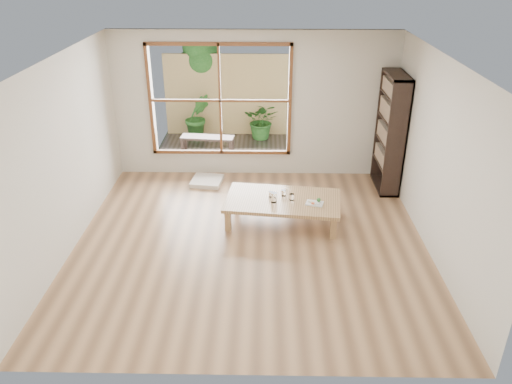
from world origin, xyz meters
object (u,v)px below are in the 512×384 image
at_px(low_table, 283,202).
at_px(garden_bench, 207,139).
at_px(food_tray, 315,202).
at_px(bookshelf, 390,133).

xyz_separation_m(low_table, garden_bench, (-1.45, 2.78, -0.03)).
xyz_separation_m(food_tray, garden_bench, (-1.94, 2.93, -0.09)).
relative_size(low_table, garden_bench, 1.67).
relative_size(bookshelf, food_tray, 6.87).
bearing_deg(food_tray, bookshelf, 61.27).
xyz_separation_m(low_table, bookshelf, (1.84, 1.27, 0.67)).
bearing_deg(garden_bench, food_tray, -50.56).
bearing_deg(low_table, food_tray, -9.58).
relative_size(food_tray, garden_bench, 0.26).
relative_size(bookshelf, garden_bench, 1.82).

